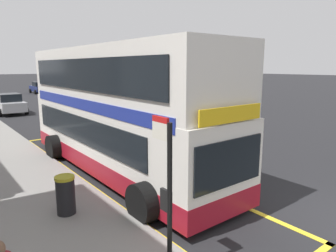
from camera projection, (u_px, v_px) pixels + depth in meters
The scene contains 7 objects.
ground_plane at pixel (23, 103), 31.81m from camera, with size 260.00×260.00×0.00m, color black.
double_decker_bus at pixel (117, 115), 10.89m from camera, with size 3.23×10.44×4.40m.
bus_bay_markings at pixel (118, 172), 11.11m from camera, with size 2.84×13.98×0.01m.
bus_stop_sign at pixel (167, 184), 5.31m from camera, with size 0.09×0.51×2.78m.
parked_car_silver_far at pixel (9, 104), 24.58m from camera, with size 2.09×4.20×1.62m.
parked_car_navy_behind at pixel (40, 88), 43.16m from camera, with size 2.09×4.20×1.62m.
litter_bin at pixel (66, 195), 7.60m from camera, with size 0.48×0.48×0.98m.
Camera 1 is at (-7.66, -2.22, 3.76)m, focal length 32.83 mm.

